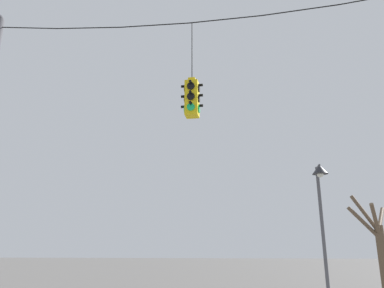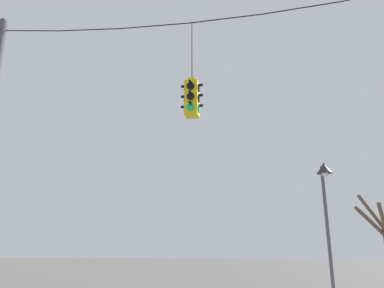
{
  "view_description": "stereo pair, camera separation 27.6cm",
  "coord_description": "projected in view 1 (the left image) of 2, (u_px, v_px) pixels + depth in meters",
  "views": [
    {
      "loc": [
        0.64,
        -9.09,
        1.71
      ],
      "look_at": [
        -0.91,
        -0.14,
        4.34
      ],
      "focal_mm": 35.0,
      "sensor_mm": 36.0,
      "label": 1
    },
    {
      "loc": [
        0.91,
        -9.03,
        1.71
      ],
      "look_at": [
        -0.91,
        -0.14,
        4.34
      ],
      "focal_mm": 35.0,
      "sensor_mm": 36.0,
      "label": 2
    }
  ],
  "objects": [
    {
      "name": "street_lamp",
      "position": [
        321.0,
        194.0,
        12.96
      ],
      "size": [
        0.54,
        0.92,
        4.68
      ],
      "color": "#515156",
      "rests_on": "ground_plane"
    },
    {
      "name": "bare_tree",
      "position": [
        382.0,
        243.0,
        15.64
      ],
      "size": [
        3.34,
        2.4,
        4.15
      ],
      "color": "brown",
      "rests_on": "ground_plane"
    },
    {
      "name": "traffic_light_near_right_pole",
      "position": [
        192.0,
        98.0,
        9.8
      ],
      "size": [
        0.58,
        0.58,
        2.78
      ],
      "color": "yellow"
    },
    {
      "name": "span_wire",
      "position": [
        224.0,
        14.0,
        10.33
      ],
      "size": [
        14.04,
        0.03,
        0.58
      ],
      "color": "black"
    }
  ]
}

